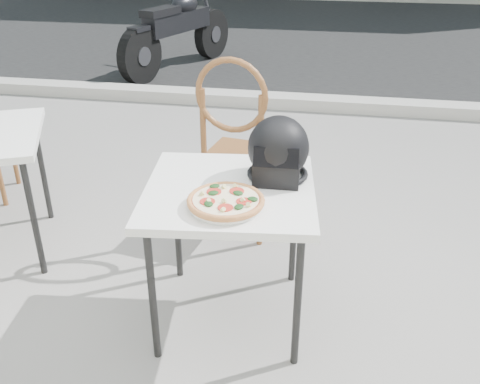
% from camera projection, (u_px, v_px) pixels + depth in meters
% --- Properties ---
extents(ground, '(80.00, 80.00, 0.00)m').
position_uv_depth(ground, '(251.00, 277.00, 2.95)').
color(ground, gray).
rests_on(ground, ground).
extents(street_asphalt, '(30.00, 8.00, 0.00)m').
position_uv_depth(street_asphalt, '(317.00, 33.00, 9.06)').
color(street_asphalt, black).
rests_on(street_asphalt, ground).
extents(curb, '(30.00, 0.25, 0.12)m').
position_uv_depth(curb, '(297.00, 102.00, 5.54)').
color(curb, '#ACA9A1').
rests_on(curb, ground).
extents(cafe_table_main, '(0.83, 0.83, 0.71)m').
position_uv_depth(cafe_table_main, '(230.00, 200.00, 2.39)').
color(cafe_table_main, white).
rests_on(cafe_table_main, ground).
extents(plate, '(0.34, 0.34, 0.02)m').
position_uv_depth(plate, '(226.00, 205.00, 2.19)').
color(plate, white).
rests_on(plate, cafe_table_main).
extents(pizza, '(0.41, 0.41, 0.04)m').
position_uv_depth(pizza, '(226.00, 200.00, 2.18)').
color(pizza, '#C58048').
rests_on(pizza, plate).
extents(helmet, '(0.29, 0.30, 0.29)m').
position_uv_depth(helmet, '(278.00, 152.00, 2.39)').
color(helmet, black).
rests_on(helmet, cafe_table_main).
extents(cafe_chair_main, '(0.50, 0.50, 1.12)m').
position_uv_depth(cafe_chair_main, '(238.00, 139.00, 3.09)').
color(cafe_chair_main, brown).
rests_on(cafe_chair_main, ground).
extents(motorcycle, '(0.90, 2.08, 1.08)m').
position_uv_depth(motorcycle, '(179.00, 32.00, 6.73)').
color(motorcycle, black).
rests_on(motorcycle, street_asphalt).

